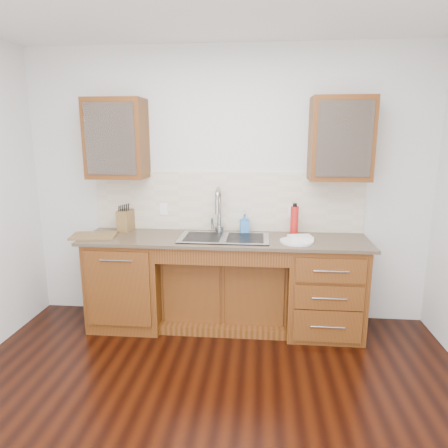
# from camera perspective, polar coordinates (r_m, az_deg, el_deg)

# --- Properties ---
(ground) EXTENTS (4.00, 3.50, 0.10)m
(ground) POSITION_cam_1_polar(r_m,az_deg,el_deg) (2.94, -2.87, -27.93)
(ground) COLOR black
(wall_back) EXTENTS (4.00, 0.10, 2.70)m
(wall_back) POSITION_cam_1_polar(r_m,az_deg,el_deg) (4.06, 0.53, 5.37)
(wall_back) COLOR silver
(wall_back) RESTS_ON ground
(base_cabinet_left) EXTENTS (0.70, 0.62, 0.88)m
(base_cabinet_left) POSITION_cam_1_polar(r_m,az_deg,el_deg) (4.12, -13.34, -7.91)
(base_cabinet_left) COLOR #593014
(base_cabinet_left) RESTS_ON ground
(base_cabinet_center) EXTENTS (1.20, 0.44, 0.70)m
(base_cabinet_center) POSITION_cam_1_polar(r_m,az_deg,el_deg) (4.05, 0.17, -9.31)
(base_cabinet_center) COLOR #593014
(base_cabinet_center) RESTS_ON ground
(base_cabinet_right) EXTENTS (0.70, 0.62, 0.88)m
(base_cabinet_right) POSITION_cam_1_polar(r_m,az_deg,el_deg) (3.97, 14.02, -8.79)
(base_cabinet_right) COLOR #593014
(base_cabinet_right) RESTS_ON ground
(countertop) EXTENTS (2.70, 0.65, 0.03)m
(countertop) POSITION_cam_1_polar(r_m,az_deg,el_deg) (3.78, 0.04, -2.21)
(countertop) COLOR #84705B
(countertop) RESTS_ON base_cabinet_left
(backsplash) EXTENTS (2.70, 0.02, 0.59)m
(backsplash) POSITION_cam_1_polar(r_m,az_deg,el_deg) (4.02, 0.45, 3.21)
(backsplash) COLOR beige
(backsplash) RESTS_ON wall_back
(sink) EXTENTS (0.84, 0.46, 0.19)m
(sink) POSITION_cam_1_polar(r_m,az_deg,el_deg) (3.78, 0.01, -3.30)
(sink) COLOR #9E9EA5
(sink) RESTS_ON countertop
(faucet) EXTENTS (0.04, 0.04, 0.40)m
(faucet) POSITION_cam_1_polar(r_m,az_deg,el_deg) (3.94, -0.69, 1.63)
(faucet) COLOR #999993
(faucet) RESTS_ON countertop
(filter_tap) EXTENTS (0.02, 0.02, 0.24)m
(filter_tap) POSITION_cam_1_polar(r_m,az_deg,el_deg) (3.95, 2.94, 0.45)
(filter_tap) COLOR #999993
(filter_tap) RESTS_ON countertop
(upper_cabinet_left) EXTENTS (0.55, 0.34, 0.75)m
(upper_cabinet_left) POSITION_cam_1_polar(r_m,az_deg,el_deg) (4.04, -15.08, 11.67)
(upper_cabinet_left) COLOR #593014
(upper_cabinet_left) RESTS_ON wall_back
(upper_cabinet_right) EXTENTS (0.55, 0.34, 0.75)m
(upper_cabinet_right) POSITION_cam_1_polar(r_m,az_deg,el_deg) (3.86, 16.32, 11.58)
(upper_cabinet_right) COLOR #593014
(upper_cabinet_right) RESTS_ON wall_back
(outlet_left) EXTENTS (0.08, 0.01, 0.12)m
(outlet_left) POSITION_cam_1_polar(r_m,az_deg,el_deg) (4.13, -8.60, 2.12)
(outlet_left) COLOR white
(outlet_left) RESTS_ON backsplash
(outlet_right) EXTENTS (0.08, 0.01, 0.12)m
(outlet_right) POSITION_cam_1_polar(r_m,az_deg,el_deg) (4.02, 9.71, 1.80)
(outlet_right) COLOR white
(outlet_right) RESTS_ON backsplash
(soap_bottle) EXTENTS (0.10, 0.10, 0.19)m
(soap_bottle) POSITION_cam_1_polar(r_m,az_deg,el_deg) (3.94, 2.97, 0.07)
(soap_bottle) COLOR #357ACA
(soap_bottle) RESTS_ON countertop
(water_bottle) EXTENTS (0.08, 0.08, 0.28)m
(water_bottle) POSITION_cam_1_polar(r_m,az_deg,el_deg) (3.90, 10.01, 0.42)
(water_bottle) COLOR #B51816
(water_bottle) RESTS_ON countertop
(plate) EXTENTS (0.31, 0.31, 0.02)m
(plate) POSITION_cam_1_polar(r_m,az_deg,el_deg) (3.68, 10.32, -2.46)
(plate) COLOR silver
(plate) RESTS_ON countertop
(dish_towel) EXTENTS (0.23, 0.19, 0.03)m
(dish_towel) POSITION_cam_1_polar(r_m,az_deg,el_deg) (3.73, 10.84, -1.92)
(dish_towel) COLOR silver
(dish_towel) RESTS_ON plate
(knife_block) EXTENTS (0.13, 0.20, 0.21)m
(knife_block) POSITION_cam_1_polar(r_m,az_deg,el_deg) (4.17, -13.87, 0.52)
(knife_block) COLOR brown
(knife_block) RESTS_ON countertop
(cutting_board) EXTENTS (0.46, 0.36, 0.02)m
(cutting_board) POSITION_cam_1_polar(r_m,az_deg,el_deg) (4.02, -18.11, -1.58)
(cutting_board) COLOR #96684B
(cutting_board) RESTS_ON countertop
(cup_left_a) EXTENTS (0.16, 0.16, 0.10)m
(cup_left_a) POSITION_cam_1_polar(r_m,az_deg,el_deg) (4.07, -16.41, 10.87)
(cup_left_a) COLOR silver
(cup_left_a) RESTS_ON upper_cabinet_left
(cup_left_b) EXTENTS (0.14, 0.14, 0.10)m
(cup_left_b) POSITION_cam_1_polar(r_m,az_deg,el_deg) (4.00, -13.42, 11.05)
(cup_left_b) COLOR silver
(cup_left_b) RESTS_ON upper_cabinet_left
(cup_right_a) EXTENTS (0.16, 0.16, 0.10)m
(cup_right_a) POSITION_cam_1_polar(r_m,az_deg,el_deg) (3.84, 14.61, 10.90)
(cup_right_a) COLOR white
(cup_right_a) RESTS_ON upper_cabinet_right
(cup_right_b) EXTENTS (0.11, 0.11, 0.10)m
(cup_right_b) POSITION_cam_1_polar(r_m,az_deg,el_deg) (3.87, 17.14, 10.80)
(cup_right_b) COLOR silver
(cup_right_b) RESTS_ON upper_cabinet_right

